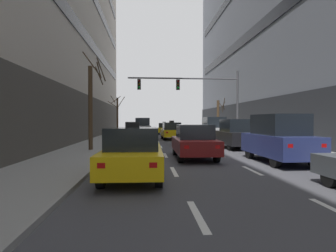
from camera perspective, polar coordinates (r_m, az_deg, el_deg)
ground_plane at (r=14.14m, az=6.26°, el=-6.82°), size 120.00×120.00×0.00m
sidewalk_left at (r=14.41m, az=-19.77°, el=-6.45°), size 3.60×80.00×0.14m
sidewalk_right at (r=16.54m, az=28.70°, el=-5.55°), size 3.60×80.00×0.14m
lane_stripe_l1_s2 at (r=6.18m, az=5.93°, el=-17.37°), size 0.16×2.00×0.01m
lane_stripe_l1_s3 at (r=11.00m, az=1.22°, el=-9.11°), size 0.16×2.00×0.01m
lane_stripe_l1_s4 at (r=15.92m, az=-0.53°, el=-5.89°), size 0.16×2.00×0.01m
lane_stripe_l1_s5 at (r=20.89m, az=-1.45°, el=-4.20°), size 0.16×2.00×0.01m
lane_stripe_l1_s6 at (r=25.86m, az=-2.01°, el=-3.16°), size 0.16×2.00×0.01m
lane_stripe_l1_s7 at (r=30.85m, az=-2.38°, el=-2.45°), size 0.16×2.00×0.01m
lane_stripe_l1_s8 at (r=35.84m, az=-2.66°, el=-1.94°), size 0.16×2.00×0.01m
lane_stripe_l1_s9 at (r=40.83m, az=-2.86°, el=-1.55°), size 0.16×2.00×0.01m
lane_stripe_l1_s10 at (r=45.82m, az=-3.02°, el=-1.25°), size 0.16×2.00×0.01m
lane_stripe_l2_s3 at (r=11.69m, az=16.51°, el=-8.54°), size 0.16×2.00×0.01m
lane_stripe_l2_s4 at (r=16.41m, az=10.25°, el=-5.70°), size 0.16×2.00×0.01m
lane_stripe_l2_s5 at (r=21.26m, az=6.85°, el=-4.11°), size 0.16×2.00×0.01m
lane_stripe_l2_s6 at (r=26.17m, az=4.72°, el=-3.11°), size 0.16×2.00×0.01m
lane_stripe_l2_s7 at (r=31.10m, az=3.27°, el=-2.42°), size 0.16×2.00×0.01m
lane_stripe_l2_s8 at (r=36.06m, az=2.22°, el=-1.92°), size 0.16×2.00×0.01m
lane_stripe_l2_s9 at (r=41.02m, az=1.42°, el=-1.54°), size 0.16×2.00×0.01m
lane_stripe_l2_s10 at (r=45.99m, az=0.79°, el=-1.24°), size 0.16×2.00×0.01m
taxi_driving_0 at (r=39.62m, az=-0.79°, el=-0.53°), size 1.86×4.20×1.72m
car_driving_1 at (r=14.63m, az=5.26°, el=-3.17°), size 2.00×4.66×1.74m
taxi_driving_2 at (r=28.97m, az=0.71°, el=-1.01°), size 2.05×4.65×1.91m
taxi_driving_3 at (r=9.71m, az=-7.06°, el=-5.45°), size 1.99×4.62×1.91m
car_driving_4 at (r=35.08m, az=-5.15°, el=-0.21°), size 2.04×4.65×2.23m
car_parked_1 at (r=14.17m, az=21.31°, el=-2.35°), size 1.99×4.65×2.24m
car_parked_2 at (r=20.24m, az=13.29°, el=-1.55°), size 1.82×4.22×2.03m
car_parked_3 at (r=26.30m, az=9.13°, el=-0.67°), size 2.04×4.67×2.24m
traffic_signal_0 at (r=23.72m, az=6.14°, el=6.80°), size 9.16×0.35×5.93m
street_tree_0 at (r=34.43m, az=-10.14°, el=2.26°), size 2.02×2.02×4.74m
street_tree_1 at (r=18.22m, az=-15.17°, el=4.10°), size 1.23×1.44×5.90m
street_tree_2 at (r=34.79m, az=10.05°, el=1.76°), size 1.02×1.57×4.46m
pedestrian_0 at (r=26.73m, az=15.44°, el=-0.86°), size 0.53×0.24×1.55m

